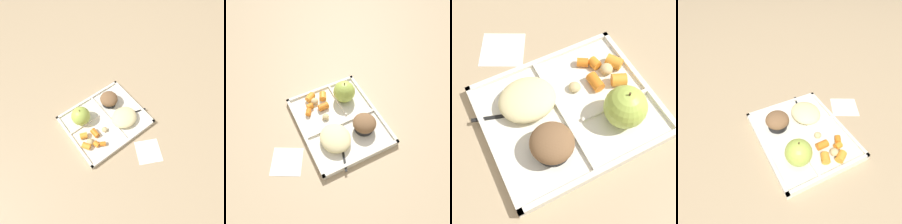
% 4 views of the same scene
% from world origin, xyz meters
% --- Properties ---
extents(ground, '(6.00, 6.00, 0.00)m').
position_xyz_m(ground, '(0.00, 0.00, 0.00)').
color(ground, tan).
extents(lunch_tray, '(0.33, 0.28, 0.02)m').
position_xyz_m(lunch_tray, '(-0.00, 0.00, 0.01)').
color(lunch_tray, silver).
rests_on(lunch_tray, ground).
extents(green_apple, '(0.08, 0.08, 0.09)m').
position_xyz_m(green_apple, '(-0.08, 0.06, 0.05)').
color(green_apple, '#A8C14C').
rests_on(green_apple, lunch_tray).
extents(bran_muffin, '(0.08, 0.08, 0.06)m').
position_xyz_m(bran_muffin, '(0.07, 0.06, 0.04)').
color(bran_muffin, black).
rests_on(bran_muffin, lunch_tray).
extents(carrot_slice_center, '(0.02, 0.02, 0.02)m').
position_xyz_m(carrot_slice_center, '(-0.10, -0.07, 0.03)').
color(carrot_slice_center, orange).
rests_on(carrot_slice_center, lunch_tray).
extents(carrot_slice_edge, '(0.04, 0.04, 0.02)m').
position_xyz_m(carrot_slice_edge, '(-0.13, -0.05, 0.03)').
color(carrot_slice_edge, orange).
rests_on(carrot_slice_edge, lunch_tray).
extents(carrot_slice_back, '(0.04, 0.04, 0.03)m').
position_xyz_m(carrot_slice_back, '(-0.12, -0.01, 0.03)').
color(carrot_slice_back, orange).
rests_on(carrot_slice_back, lunch_tray).
extents(carrot_slice_large, '(0.03, 0.03, 0.02)m').
position_xyz_m(carrot_slice_large, '(-0.08, -0.09, 0.02)').
color(carrot_slice_large, orange).
rests_on(carrot_slice_large, lunch_tray).
extents(carrot_slice_near_corner, '(0.02, 0.04, 0.02)m').
position_xyz_m(carrot_slice_near_corner, '(-0.07, -0.03, 0.03)').
color(carrot_slice_near_corner, orange).
rests_on(carrot_slice_near_corner, lunch_tray).
extents(potato_chunk_small, '(0.03, 0.03, 0.02)m').
position_xyz_m(potato_chunk_small, '(-0.11, -0.05, 0.03)').
color(potato_chunk_small, tan).
rests_on(potato_chunk_small, lunch_tray).
extents(potato_chunk_large, '(0.03, 0.03, 0.02)m').
position_xyz_m(potato_chunk_large, '(-0.03, -0.04, 0.02)').
color(potato_chunk_large, tan).
rests_on(potato_chunk_large, lunch_tray).
extents(egg_noodle_pile, '(0.11, 0.10, 0.04)m').
position_xyz_m(egg_noodle_pile, '(0.07, -0.05, 0.03)').
color(egg_noodle_pile, beige).
rests_on(egg_noodle_pile, lunch_tray).
extents(meatball_center, '(0.03, 0.03, 0.03)m').
position_xyz_m(meatball_center, '(0.04, -0.06, 0.03)').
color(meatball_center, brown).
rests_on(meatball_center, lunch_tray).
extents(meatball_front, '(0.04, 0.04, 0.04)m').
position_xyz_m(meatball_front, '(0.06, -0.05, 0.03)').
color(meatball_front, brown).
rests_on(meatball_front, lunch_tray).
extents(plastic_fork, '(0.14, 0.06, 0.00)m').
position_xyz_m(plastic_fork, '(0.10, -0.04, 0.02)').
color(plastic_fork, black).
rests_on(plastic_fork, lunch_tray).
extents(paper_napkin, '(0.13, 0.13, 0.00)m').
position_xyz_m(paper_napkin, '(0.06, -0.22, 0.00)').
color(paper_napkin, white).
rests_on(paper_napkin, ground).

